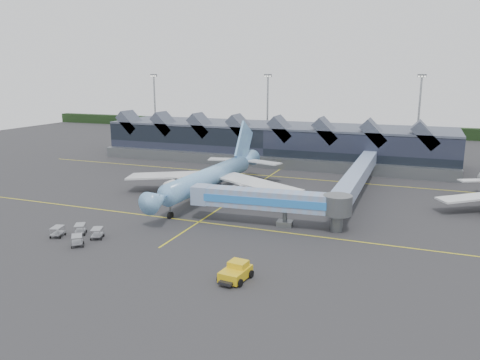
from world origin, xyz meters
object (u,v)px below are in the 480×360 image
at_px(pushback_tug, 236,272).
at_px(main_airliner, 213,176).
at_px(jet_bridge, 278,201).
at_px(fuel_truck, 201,182).

bearing_deg(pushback_tug, main_airliner, 125.21).
relative_size(main_airliner, pushback_tug, 8.70).
height_order(jet_bridge, pushback_tug, jet_bridge).
bearing_deg(pushback_tug, fuel_truck, 128.09).
distance_m(main_airliner, pushback_tug, 37.10).
relative_size(fuel_truck, pushback_tug, 2.24).
relative_size(main_airliner, jet_bridge, 1.67).
xyz_separation_m(main_airliner, pushback_tug, (17.65, -32.50, -2.98)).
bearing_deg(fuel_truck, jet_bridge, -19.85).
height_order(fuel_truck, pushback_tug, fuel_truck).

